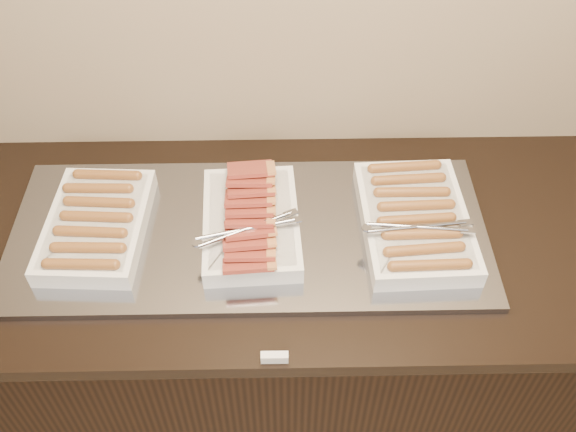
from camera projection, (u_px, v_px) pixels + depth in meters
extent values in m
cube|color=black|center=(264.00, 334.00, 1.98)|extent=(2.00, 0.70, 0.86)
cube|color=black|center=(259.00, 240.00, 1.65)|extent=(2.06, 0.76, 0.04)
cube|color=gray|center=(249.00, 232.00, 1.63)|extent=(1.20, 0.50, 0.02)
cube|color=silver|center=(97.00, 225.00, 1.60)|extent=(0.26, 0.37, 0.05)
cylinder|color=brown|center=(81.00, 264.00, 1.47)|extent=(0.16, 0.03, 0.03)
cylinder|color=brown|center=(88.00, 248.00, 1.51)|extent=(0.16, 0.03, 0.03)
cylinder|color=brown|center=(90.00, 232.00, 1.54)|extent=(0.16, 0.04, 0.03)
cylinder|color=brown|center=(96.00, 217.00, 1.57)|extent=(0.16, 0.04, 0.03)
cylinder|color=brown|center=(99.00, 202.00, 1.61)|extent=(0.16, 0.04, 0.03)
cylinder|color=brown|center=(98.00, 188.00, 1.64)|extent=(0.16, 0.03, 0.03)
cylinder|color=brown|center=(107.00, 175.00, 1.67)|extent=(0.16, 0.03, 0.03)
cube|color=silver|center=(251.00, 223.00, 1.60)|extent=(0.25, 0.36, 0.05)
cube|color=maroon|center=(248.00, 261.00, 1.49)|extent=(0.12, 0.10, 0.04)
cube|color=maroon|center=(250.00, 250.00, 1.51)|extent=(0.12, 0.09, 0.04)
cube|color=maroon|center=(247.00, 239.00, 1.52)|extent=(0.12, 0.10, 0.04)
cube|color=maroon|center=(249.00, 228.00, 1.54)|extent=(0.13, 0.10, 0.04)
cube|color=maroon|center=(250.00, 218.00, 1.56)|extent=(0.12, 0.09, 0.04)
cube|color=maroon|center=(250.00, 208.00, 1.58)|extent=(0.12, 0.09, 0.04)
cube|color=maroon|center=(248.00, 198.00, 1.60)|extent=(0.12, 0.09, 0.04)
cube|color=maroon|center=(251.00, 188.00, 1.62)|extent=(0.12, 0.10, 0.04)
cube|color=maroon|center=(250.00, 179.00, 1.64)|extent=(0.12, 0.09, 0.04)
cube|color=maroon|center=(250.00, 169.00, 1.66)|extent=(0.12, 0.10, 0.04)
cube|color=silver|center=(415.00, 221.00, 1.61)|extent=(0.27, 0.40, 0.05)
cylinder|color=brown|center=(430.00, 265.00, 1.47)|extent=(0.17, 0.03, 0.03)
cylinder|color=brown|center=(424.00, 249.00, 1.50)|extent=(0.17, 0.04, 0.03)
cylinder|color=brown|center=(422.00, 234.00, 1.53)|extent=(0.17, 0.03, 0.03)
cylinder|color=brown|center=(417.00, 219.00, 1.57)|extent=(0.17, 0.04, 0.03)
cylinder|color=brown|center=(416.00, 205.00, 1.60)|extent=(0.17, 0.03, 0.03)
cylinder|color=brown|center=(412.00, 192.00, 1.63)|extent=(0.17, 0.03, 0.03)
cylinder|color=brown|center=(408.00, 179.00, 1.66)|extent=(0.17, 0.04, 0.03)
cylinder|color=brown|center=(405.00, 167.00, 1.69)|extent=(0.17, 0.04, 0.03)
cube|color=silver|center=(275.00, 357.00, 1.38)|extent=(0.06, 0.02, 0.02)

